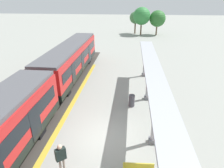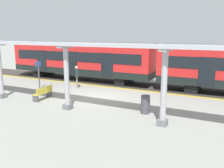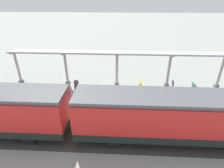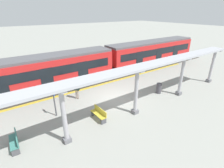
{
  "view_description": "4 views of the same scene",
  "coord_description": "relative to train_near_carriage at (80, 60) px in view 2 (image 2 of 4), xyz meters",
  "views": [
    {
      "loc": [
        1.46,
        -9.67,
        8.18
      ],
      "look_at": [
        0.08,
        3.96,
        1.94
      ],
      "focal_mm": 31.21,
      "sensor_mm": 36.0,
      "label": 1
    },
    {
      "loc": [
        13.51,
        8.1,
        4.23
      ],
      "look_at": [
        -0.06,
        1.17,
        1.03
      ],
      "focal_mm": 38.44,
      "sensor_mm": 36.0,
      "label": 2
    },
    {
      "loc": [
        -14.52,
        -0.55,
        9.05
      ],
      "look_at": [
        0.3,
        0.25,
        1.44
      ],
      "focal_mm": 28.35,
      "sensor_mm": 36.0,
      "label": 3
    },
    {
      "loc": [
        11.12,
        -7.97,
        7.34
      ],
      "look_at": [
        1.15,
        -1.02,
        2.03
      ],
      "focal_mm": 27.26,
      "sensor_mm": 36.0,
      "label": 4
    }
  ],
  "objects": [
    {
      "name": "passenger_waiting_near_edge",
      "position": [
        3.27,
        1.88,
        -0.73
      ],
      "size": [
        0.54,
        0.5,
        1.76
      ],
      "color": "gray",
      "rests_on": "ground"
    },
    {
      "name": "tactile_edge_strip",
      "position": [
        1.78,
        4.68,
        -1.83
      ],
      "size": [
        0.38,
        28.18,
        0.01
      ],
      "primitive_type": "cube",
      "color": "gold",
      "rests_on": "ground"
    },
    {
      "name": "bench_mid_platform",
      "position": [
        7.05,
        1.9,
        -1.39
      ],
      "size": [
        1.52,
        0.51,
        0.86
      ],
      "color": "gold",
      "rests_on": "ground"
    },
    {
      "name": "canopy_beam",
      "position": [
        7.97,
        4.61,
        1.85
      ],
      "size": [
        1.2,
        22.48,
        0.16
      ],
      "primitive_type": "cube",
      "color": "#A8AAB2",
      "rests_on": "canopy_pillar_nearest"
    },
    {
      "name": "canopy_pillar_third",
      "position": [
        7.97,
        4.56,
        -0.0
      ],
      "size": [
        1.1,
        0.44,
        3.6
      ],
      "color": "slate",
      "rests_on": "ground"
    },
    {
      "name": "platform_info_sign",
      "position": [
        4.85,
        -0.54,
        -0.51
      ],
      "size": [
        0.56,
        0.1,
        2.2
      ],
      "color": "#4C4C51",
      "rests_on": "ground"
    },
    {
      "name": "canopy_pillar_fourth",
      "position": [
        7.97,
        10.05,
        -0.0
      ],
      "size": [
        1.1,
        0.44,
        3.6
      ],
      "color": "slate",
      "rests_on": "ground"
    },
    {
      "name": "train_near_carriage",
      "position": [
        0.0,
        0.0,
        0.0
      ],
      "size": [
        2.65,
        14.17,
        3.48
      ],
      "color": "red",
      "rests_on": "ground"
    },
    {
      "name": "canopy_pillar_second",
      "position": [
        7.97,
        -0.9,
        -0.0
      ],
      "size": [
        1.1,
        0.44,
        3.6
      ],
      "color": "slate",
      "rests_on": "ground"
    },
    {
      "name": "trackbed",
      "position": [
        -0.01,
        4.68,
        -1.83
      ],
      "size": [
        3.2,
        40.18,
        0.01
      ],
      "primitive_type": "cube",
      "color": "#38332D",
      "rests_on": "ground"
    },
    {
      "name": "trash_bin",
      "position": [
        6.67,
        8.75,
        -1.33
      ],
      "size": [
        0.48,
        0.48,
        1.0
      ],
      "primitive_type": "cylinder",
      "color": "#48444C",
      "rests_on": "ground"
    },
    {
      "name": "ground_plane",
      "position": [
        5.01,
        4.68,
        -1.83
      ],
      "size": [
        176.0,
        176.0,
        0.0
      ],
      "primitive_type": "plane",
      "color": "gray"
    }
  ]
}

